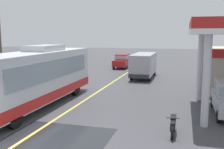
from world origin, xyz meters
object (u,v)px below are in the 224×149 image
(coach_bus_main, at_px, (37,78))
(car_trailing_behind_bus, at_px, (122,60))
(minibus_opposing_lane, at_px, (144,63))
(motorcycle_parked_forecourt, at_px, (173,124))
(pedestrian_near_pump, at_px, (224,96))

(coach_bus_main, distance_m, car_trailing_behind_bus, 20.02)
(minibus_opposing_lane, distance_m, car_trailing_behind_bus, 8.22)
(minibus_opposing_lane, xyz_separation_m, car_trailing_behind_bus, (-3.95, 7.20, -0.46))
(minibus_opposing_lane, bearing_deg, motorcycle_parked_forecourt, -76.72)
(pedestrian_near_pump, bearing_deg, minibus_opposing_lane, 119.17)
(coach_bus_main, distance_m, motorcycle_parked_forecourt, 8.79)
(coach_bus_main, relative_size, car_trailing_behind_bus, 2.63)
(coach_bus_main, height_order, motorcycle_parked_forecourt, coach_bus_main)
(coach_bus_main, height_order, car_trailing_behind_bus, coach_bus_main)
(minibus_opposing_lane, distance_m, motorcycle_parked_forecourt, 15.90)
(motorcycle_parked_forecourt, bearing_deg, pedestrian_near_pump, 58.50)
(motorcycle_parked_forecourt, bearing_deg, coach_bus_main, 162.26)
(coach_bus_main, height_order, pedestrian_near_pump, coach_bus_main)
(car_trailing_behind_bus, bearing_deg, motorcycle_parked_forecourt, -71.47)
(pedestrian_near_pump, bearing_deg, car_trailing_behind_bus, 118.99)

